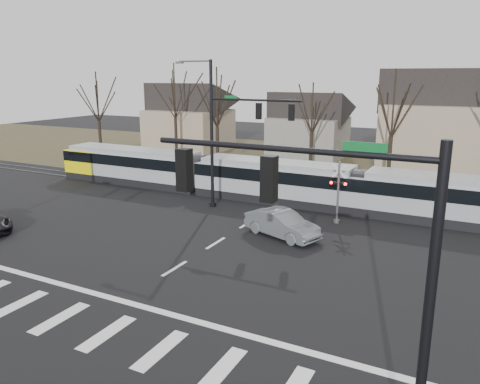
% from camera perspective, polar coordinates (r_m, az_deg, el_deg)
% --- Properties ---
extents(ground, '(140.00, 140.00, 0.00)m').
position_cam_1_polar(ground, '(21.87, -11.02, -11.00)').
color(ground, black).
extents(grass_verge, '(140.00, 28.00, 0.01)m').
position_cam_1_polar(grass_verge, '(49.89, 12.16, 3.14)').
color(grass_verge, '#38331E').
rests_on(grass_verge, ground).
extents(crosswalk, '(27.00, 2.60, 0.01)m').
position_cam_1_polar(crosswalk, '(19.26, -18.60, -15.14)').
color(crosswalk, silver).
rests_on(crosswalk, ground).
extents(stop_line, '(28.00, 0.35, 0.01)m').
position_cam_1_polar(stop_line, '(20.64, -14.17, -12.75)').
color(stop_line, silver).
rests_on(stop_line, ground).
extents(lane_dashes, '(0.18, 30.00, 0.01)m').
position_cam_1_polar(lane_dashes, '(35.04, 5.23, -1.17)').
color(lane_dashes, silver).
rests_on(lane_dashes, ground).
extents(rail_pair, '(90.00, 1.52, 0.06)m').
position_cam_1_polar(rail_pair, '(34.85, 5.11, -1.21)').
color(rail_pair, '#59595E').
rests_on(rail_pair, ground).
extents(tram, '(39.90, 2.96, 3.02)m').
position_cam_1_polar(tram, '(34.93, 4.12, 1.58)').
color(tram, gray).
rests_on(tram, ground).
extents(sedan, '(4.64, 5.77, 1.56)m').
position_cam_1_polar(sedan, '(27.33, 5.14, -3.88)').
color(sedan, slate).
rests_on(sedan, ground).
extents(signal_pole_near_right, '(6.72, 0.44, 8.00)m').
position_cam_1_polar(signal_pole_near_right, '(10.51, 11.99, -8.62)').
color(signal_pole_near_right, black).
rests_on(signal_pole_near_right, ground).
extents(signal_pole_far, '(9.28, 0.44, 10.20)m').
position_cam_1_polar(signal_pole_far, '(31.85, -0.99, 7.80)').
color(signal_pole_far, black).
rests_on(signal_pole_far, ground).
extents(rail_crossing_signal, '(1.08, 0.36, 4.00)m').
position_cam_1_polar(rail_crossing_signal, '(30.09, 11.85, -0.26)').
color(rail_crossing_signal, '#59595B').
rests_on(rail_crossing_signal, ground).
extents(tree_row, '(59.20, 7.20, 10.00)m').
position_cam_1_polar(tree_row, '(42.94, 12.96, 8.12)').
color(tree_row, black).
rests_on(tree_row, ground).
extents(house_a, '(9.72, 8.64, 8.60)m').
position_cam_1_polar(house_a, '(59.34, -6.27, 9.41)').
color(house_a, gray).
rests_on(house_a, ground).
extents(house_b, '(8.64, 7.56, 7.65)m').
position_cam_1_polar(house_b, '(54.57, 8.38, 8.43)').
color(house_b, slate).
rests_on(house_b, ground).
extents(house_c, '(10.80, 8.64, 10.10)m').
position_cam_1_polar(house_c, '(48.71, 23.16, 8.30)').
color(house_c, gray).
rests_on(house_c, ground).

